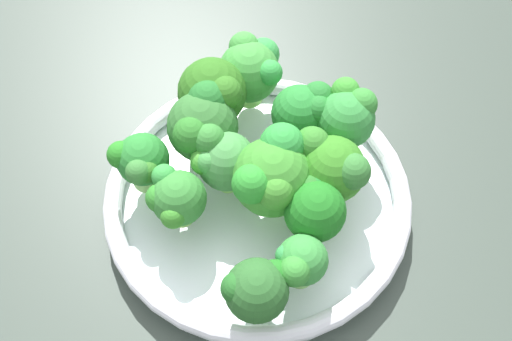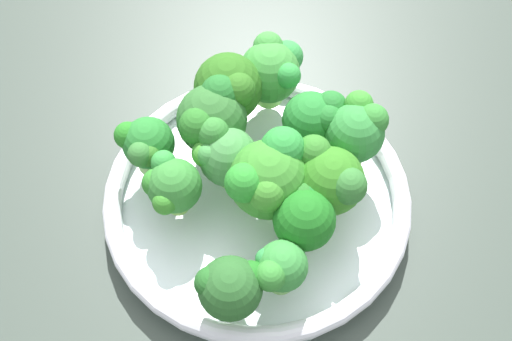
% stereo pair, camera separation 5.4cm
% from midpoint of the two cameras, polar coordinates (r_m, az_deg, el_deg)
% --- Properties ---
extents(ground_plane, '(1.30, 1.30, 0.03)m').
position_cam_midpoint_polar(ground_plane, '(0.60, 4.25, -3.38)').
color(ground_plane, '#37423A').
extents(bowl, '(0.28, 0.28, 0.03)m').
position_cam_midpoint_polar(bowl, '(0.58, 2.67, -2.67)').
color(bowl, white).
rests_on(bowl, ground_plane).
extents(broccoli_floret_0, '(0.07, 0.07, 0.08)m').
position_cam_midpoint_polar(broccoli_floret_0, '(0.57, 0.12, 7.29)').
color(broccoli_floret_0, '#95C563').
rests_on(broccoli_floret_0, bowl).
extents(broccoli_floret_1, '(0.05, 0.06, 0.06)m').
position_cam_midpoint_polar(broccoli_floret_1, '(0.48, 0.87, -10.94)').
color(broccoli_floret_1, '#82BF5C').
rests_on(broccoli_floret_1, bowl).
extents(broccoli_floret_2, '(0.05, 0.06, 0.06)m').
position_cam_midpoint_polar(broccoli_floret_2, '(0.54, 0.03, 1.00)').
color(broccoli_floret_2, '#8AC858').
rests_on(broccoli_floret_2, bowl).
extents(broccoli_floret_3, '(0.07, 0.06, 0.07)m').
position_cam_midpoint_polar(broccoli_floret_3, '(0.52, 9.73, -1.06)').
color(broccoli_floret_3, '#95CB5A').
rests_on(broccoli_floret_3, bowl).
extents(broccoli_floret_4, '(0.07, 0.07, 0.07)m').
position_cam_midpoint_polar(broccoli_floret_4, '(0.60, 4.07, 9.06)').
color(broccoli_floret_4, '#98DB67').
rests_on(broccoli_floret_4, bowl).
extents(broccoli_floret_5, '(0.05, 0.05, 0.06)m').
position_cam_midpoint_polar(broccoli_floret_5, '(0.55, -7.33, 2.11)').
color(broccoli_floret_5, '#82C260').
rests_on(broccoli_floret_5, bowl).
extents(broccoli_floret_6, '(0.05, 0.05, 0.06)m').
position_cam_midpoint_polar(broccoli_floret_6, '(0.52, -4.91, -1.62)').
color(broccoli_floret_6, '#87B44E').
rests_on(broccoli_floret_6, bowl).
extents(broccoli_floret_7, '(0.07, 0.07, 0.07)m').
position_cam_midpoint_polar(broccoli_floret_7, '(0.55, -1.44, 4.29)').
color(broccoli_floret_7, '#90D871').
rests_on(broccoli_floret_7, bowl).
extents(broccoli_floret_8, '(0.04, 0.05, 0.05)m').
position_cam_midpoint_polar(broccoli_floret_8, '(0.49, 5.33, -9.18)').
color(broccoli_floret_8, '#7AB859').
rests_on(broccoli_floret_8, bowl).
extents(broccoli_floret_9, '(0.06, 0.05, 0.06)m').
position_cam_midpoint_polar(broccoli_floret_9, '(0.51, 7.48, -4.45)').
color(broccoli_floret_9, '#92D465').
rests_on(broccoli_floret_9, bowl).
extents(broccoli_floret_10, '(0.05, 0.05, 0.07)m').
position_cam_midpoint_polar(broccoli_floret_10, '(0.55, 11.99, 3.36)').
color(broccoli_floret_10, '#9AC76A').
rests_on(broccoli_floret_10, bowl).
extents(broccoli_floret_11, '(0.05, 0.06, 0.06)m').
position_cam_midpoint_polar(broccoli_floret_11, '(0.56, 8.25, 4.53)').
color(broccoli_floret_11, '#83C95C').
rests_on(broccoli_floret_11, bowl).
extents(broccoli_floret_12, '(0.07, 0.08, 0.08)m').
position_cam_midpoint_polar(broccoli_floret_12, '(0.51, 4.18, -0.82)').
color(broccoli_floret_12, '#97D571').
rests_on(broccoli_floret_12, bowl).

